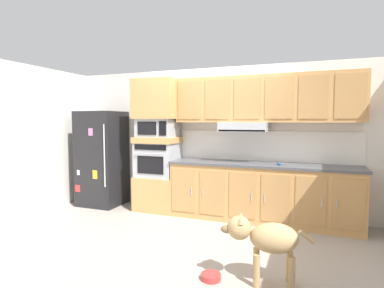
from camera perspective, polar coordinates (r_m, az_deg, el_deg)
name	(u,v)px	position (r m, az deg, el deg)	size (l,w,h in m)	color
ground_plane	(193,229)	(4.67, 0.21, -15.53)	(9.60, 9.60, 0.00)	#9E9389
back_kitchen_wall	(215,140)	(5.46, 4.34, 0.78)	(6.20, 0.12, 2.50)	silver
side_panel_left	(44,140)	(6.00, -25.68, 0.68)	(0.12, 7.10, 2.50)	silver
refrigerator	(102,158)	(6.06, -16.31, -2.54)	(0.76, 0.73, 1.76)	black
oven_base_cabinet	(158,193)	(5.61, -6.23, -8.95)	(0.74, 0.62, 0.60)	tan
built_in_oven	(158,159)	(5.51, -6.29, -2.86)	(0.70, 0.62, 0.60)	#A8AAAF
appliance_mid_shelf	(158,140)	(5.48, -6.31, 0.77)	(0.74, 0.62, 0.10)	tan
microwave	(158,128)	(5.47, -6.34, 2.97)	(0.64, 0.54, 0.32)	#A8AAAF
appliance_upper_cabinet	(158,99)	(5.48, -6.37, 8.21)	(0.74, 0.62, 0.68)	tan
lower_cabinet_run	(261,194)	(5.03, 12.72, -8.94)	(2.90, 0.63, 0.88)	tan
countertop_slab	(262,165)	(4.95, 12.81, -3.74)	(2.94, 0.64, 0.04)	#4C4C51
backsplash_panel	(265,146)	(5.21, 13.31, -0.38)	(2.94, 0.02, 0.50)	white
upper_cabinet_with_hood	(263,101)	(5.04, 12.98, 7.80)	(2.90, 0.48, 0.88)	tan
screwdriver	(280,164)	(4.84, 15.91, -3.58)	(0.17, 0.16, 0.03)	blue
dog	(265,238)	(3.18, 13.44, -16.59)	(0.89, 0.37, 0.68)	tan
dog_food_bowl	(211,276)	(3.35, 3.53, -23.28)	(0.20, 0.20, 0.06)	red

